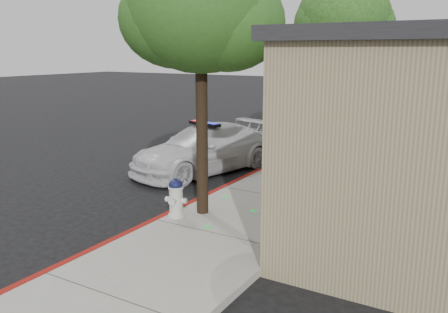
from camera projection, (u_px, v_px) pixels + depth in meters
ground at (153, 225)px, 10.62m from camera, size 120.00×120.00×0.00m
sidewalk at (273, 198)px, 12.32m from camera, size 3.20×60.00×0.15m
red_curb at (223, 189)px, 13.09m from camera, size 0.14×60.00×0.16m
police_car at (205, 149)px, 15.22m from camera, size 3.51×5.59×1.63m
fire_hydrant at (176, 198)px, 10.64m from camera, size 0.52×0.45×0.90m
street_tree_near at (201, 14)px, 10.03m from camera, size 3.54×3.27×5.98m
street_tree_mid at (344, 20)px, 16.84m from camera, size 3.47×3.32×6.33m
street_tree_far at (349, 37)px, 18.71m from camera, size 3.25×2.98×5.64m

